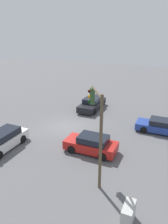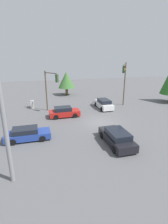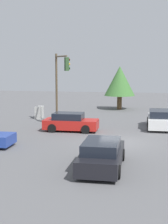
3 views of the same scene
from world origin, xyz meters
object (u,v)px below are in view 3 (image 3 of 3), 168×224
(traffic_signal_main, at_px, (61,77))
(electrical_cabinet, at_px, (39,112))
(sedan_dark, at_px, (102,155))
(sedan_white, at_px, (159,119))
(sedan_red, at_px, (70,122))

(traffic_signal_main, relative_size, electrical_cabinet, 5.02)
(sedan_dark, bearing_deg, sedan_white, 74.43)
(sedan_white, distance_m, electrical_cabinet, 11.25)
(sedan_dark, distance_m, electrical_cabinet, 16.32)
(sedan_dark, xyz_separation_m, sedan_white, (-11.23, 3.13, 0.03))
(sedan_red, relative_size, electrical_cabinet, 3.45)
(sedan_red, distance_m, sedan_white, 7.02)
(sedan_dark, bearing_deg, traffic_signal_main, 112.82)
(sedan_white, xyz_separation_m, traffic_signal_main, (-0.39, -8.02, 3.28))
(sedan_white, relative_size, traffic_signal_main, 0.75)
(sedan_dark, relative_size, traffic_signal_main, 0.80)
(sedan_white, bearing_deg, sedan_red, -160.69)
(sedan_red, xyz_separation_m, sedan_white, (-2.32, 6.63, 0.04))
(sedan_dark, height_order, electrical_cabinet, sedan_dark)
(traffic_signal_main, bearing_deg, sedan_white, 54.08)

